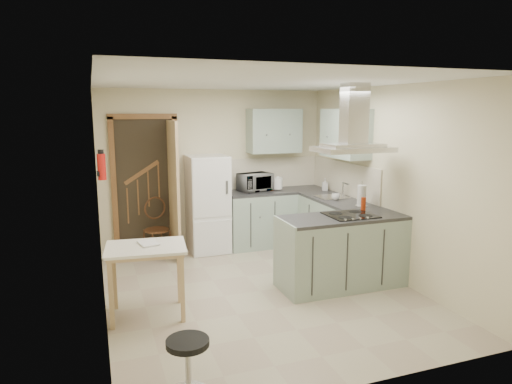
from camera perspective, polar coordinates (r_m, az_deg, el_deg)
name	(u,v)px	position (r m, az deg, el deg)	size (l,w,h in m)	color
floor	(260,291)	(5.72, 0.51, -12.25)	(4.20, 4.20, 0.00)	tan
ceiling	(260,82)	(5.29, 0.55, 13.61)	(4.20, 4.20, 0.00)	silver
back_wall	(215,169)	(7.35, -5.16, 2.88)	(3.60, 3.60, 0.00)	beige
left_wall	(99,201)	(5.05, -19.03, -1.05)	(4.20, 4.20, 0.00)	beige
right_wall	(389,182)	(6.22, 16.29, 1.15)	(4.20, 4.20, 0.00)	beige
doorway	(146,185)	(7.16, -13.63, 0.81)	(1.10, 0.12, 2.10)	brown
fridge	(208,204)	(7.10, -6.05, -1.49)	(0.60, 0.60, 1.50)	white
counter_back	(260,218)	(7.41, 0.48, -3.31)	(1.08, 0.60, 0.90)	#9EB2A0
counter_right	(326,224)	(7.15, 8.71, -3.94)	(0.60, 1.95, 0.90)	#9EB2A0
splashback	(271,173)	(7.65, 1.85, 2.45)	(1.68, 0.02, 0.50)	beige
wall_cabinet_back	(274,131)	(7.43, 2.27, 7.64)	(0.85, 0.35, 0.70)	#9EB2A0
wall_cabinet_right	(345,133)	(6.77, 11.09, 7.20)	(0.35, 0.90, 0.70)	#9EB2A0
peninsula	(342,251)	(5.83, 10.71, -7.28)	(1.55, 0.65, 0.90)	#9EB2A0
hob	(350,215)	(5.76, 11.72, -2.83)	(0.58, 0.50, 0.01)	black
extractor_hood	(353,149)	(5.64, 12.02, 5.25)	(0.90, 0.55, 0.10)	silver
sink	(332,197)	(6.90, 9.50, -0.60)	(0.45, 0.40, 0.01)	silver
fire_extinguisher	(102,167)	(5.90, -18.74, 3.00)	(0.10, 0.10, 0.32)	#B2140F
drop_leaf_table	(147,281)	(5.09, -13.44, -10.76)	(0.83, 0.62, 0.78)	#D2B281
bentwood_chair	(157,230)	(7.05, -12.29, -4.66)	(0.36, 0.36, 0.81)	#512A1B
stool	(188,366)	(3.83, -8.47, -20.74)	(0.34, 0.34, 0.45)	black
microwave	(255,182)	(7.33, -0.13, 1.24)	(0.51, 0.34, 0.28)	black
kettle	(278,183)	(7.40, 2.73, 1.11)	(0.15, 0.15, 0.23)	white
cereal_box	(268,182)	(7.40, 1.56, 1.29)	(0.07, 0.18, 0.27)	orange
soap_bottle	(325,184)	(7.46, 8.62, 0.94)	(0.09, 0.09, 0.19)	#A7A8B3
paper_towel	(362,195)	(6.31, 13.07, -0.42)	(0.12, 0.12, 0.30)	silver
cup	(336,197)	(6.69, 9.95, -0.60)	(0.12, 0.12, 0.09)	silver
red_bottle	(363,204)	(6.04, 13.27, -1.49)	(0.06, 0.06, 0.18)	#A82F0E
book	(140,240)	(4.99, -14.32, -5.88)	(0.18, 0.25, 0.11)	maroon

